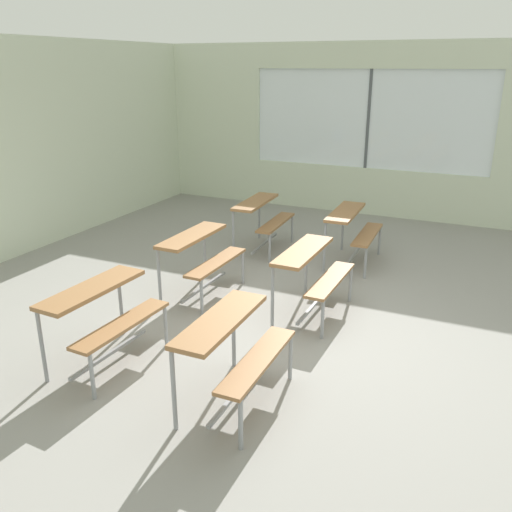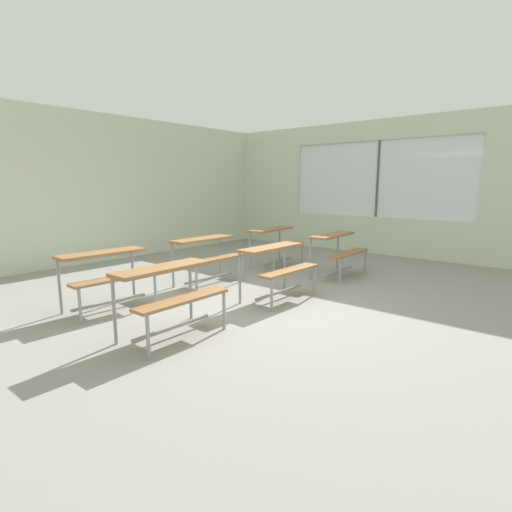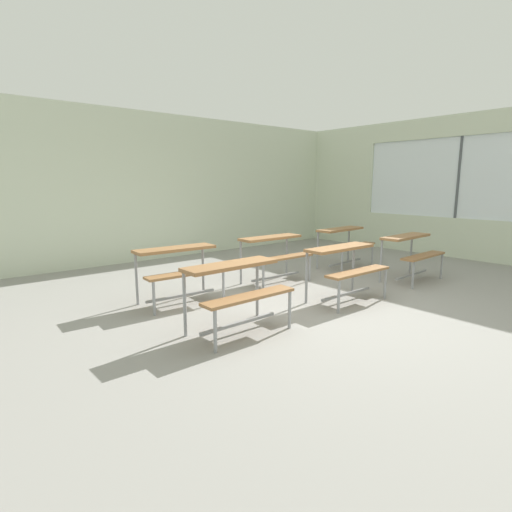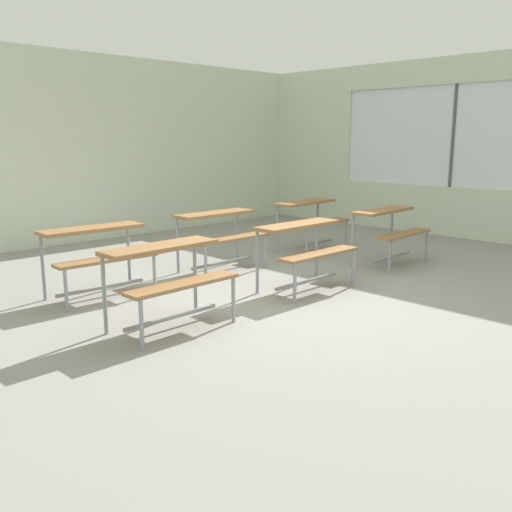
{
  "view_description": "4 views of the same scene",
  "coord_description": "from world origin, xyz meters",
  "px_view_note": "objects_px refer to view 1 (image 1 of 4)",
  "views": [
    {
      "loc": [
        -4.63,
        -1.73,
        2.62
      ],
      "look_at": [
        0.53,
        0.63,
        0.58
      ],
      "focal_mm": 37.54,
      "sensor_mm": 36.0,
      "label": 1
    },
    {
      "loc": [
        -3.8,
        -3.3,
        1.6
      ],
      "look_at": [
        0.71,
        0.5,
        0.53
      ],
      "focal_mm": 28.0,
      "sensor_mm": 36.0,
      "label": 2
    },
    {
      "loc": [
        -3.8,
        -3.3,
        1.6
      ],
      "look_at": [
        -0.09,
        1.1,
        0.54
      ],
      "focal_mm": 28.0,
      "sensor_mm": 36.0,
      "label": 3
    },
    {
      "loc": [
        -4.11,
        -3.93,
        1.67
      ],
      "look_at": [
        0.19,
        0.39,
        0.37
      ],
      "focal_mm": 38.99,
      "sensor_mm": 36.0,
      "label": 4
    }
  ],
  "objects_px": {
    "desk_bench_r0c2": "(353,224)",
    "desk_bench_r1c1": "(201,250)",
    "desk_bench_r0c0": "(233,341)",
    "desk_bench_r0c1": "(312,266)",
    "desk_bench_r1c2": "(262,213)",
    "desk_bench_r1c0": "(103,307)"
  },
  "relations": [
    {
      "from": "desk_bench_r0c0",
      "to": "desk_bench_r1c1",
      "type": "relative_size",
      "value": 1.0
    },
    {
      "from": "desk_bench_r1c0",
      "to": "desk_bench_r1c1",
      "type": "distance_m",
      "value": 1.73
    },
    {
      "from": "desk_bench_r1c0",
      "to": "desk_bench_r0c1",
      "type": "bearing_deg",
      "value": -35.03
    },
    {
      "from": "desk_bench_r1c0",
      "to": "desk_bench_r1c2",
      "type": "height_order",
      "value": "same"
    },
    {
      "from": "desk_bench_r1c1",
      "to": "desk_bench_r1c2",
      "type": "relative_size",
      "value": 0.98
    },
    {
      "from": "desk_bench_r1c2",
      "to": "desk_bench_r1c0",
      "type": "bearing_deg",
      "value": 177.25
    },
    {
      "from": "desk_bench_r0c2",
      "to": "desk_bench_r1c1",
      "type": "xyz_separation_m",
      "value": [
        -1.8,
        1.35,
        0.0
      ]
    },
    {
      "from": "desk_bench_r0c2",
      "to": "desk_bench_r1c2",
      "type": "distance_m",
      "value": 1.36
    },
    {
      "from": "desk_bench_r0c0",
      "to": "desk_bench_r1c1",
      "type": "xyz_separation_m",
      "value": [
        1.8,
        1.35,
        0.0
      ]
    },
    {
      "from": "desk_bench_r0c1",
      "to": "desk_bench_r1c0",
      "type": "relative_size",
      "value": 0.98
    },
    {
      "from": "desk_bench_r0c0",
      "to": "desk_bench_r1c1",
      "type": "distance_m",
      "value": 2.24
    },
    {
      "from": "desk_bench_r0c2",
      "to": "desk_bench_r1c0",
      "type": "distance_m",
      "value": 3.79
    },
    {
      "from": "desk_bench_r0c1",
      "to": "desk_bench_r1c2",
      "type": "relative_size",
      "value": 0.98
    },
    {
      "from": "desk_bench_r1c0",
      "to": "desk_bench_r1c2",
      "type": "relative_size",
      "value": 1.0
    },
    {
      "from": "desk_bench_r0c1",
      "to": "desk_bench_r1c1",
      "type": "bearing_deg",
      "value": 92.46
    },
    {
      "from": "desk_bench_r0c0",
      "to": "desk_bench_r0c2",
      "type": "height_order",
      "value": "same"
    },
    {
      "from": "desk_bench_r0c2",
      "to": "desk_bench_r1c1",
      "type": "distance_m",
      "value": 2.25
    },
    {
      "from": "desk_bench_r0c1",
      "to": "desk_bench_r0c2",
      "type": "height_order",
      "value": "same"
    },
    {
      "from": "desk_bench_r1c0",
      "to": "desk_bench_r1c1",
      "type": "relative_size",
      "value": 1.02
    },
    {
      "from": "desk_bench_r0c2",
      "to": "desk_bench_r0c0",
      "type": "bearing_deg",
      "value": 177.83
    },
    {
      "from": "desk_bench_r0c0",
      "to": "desk_bench_r0c2",
      "type": "distance_m",
      "value": 3.6
    },
    {
      "from": "desk_bench_r1c0",
      "to": "desk_bench_r1c1",
      "type": "height_order",
      "value": "same"
    }
  ]
}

